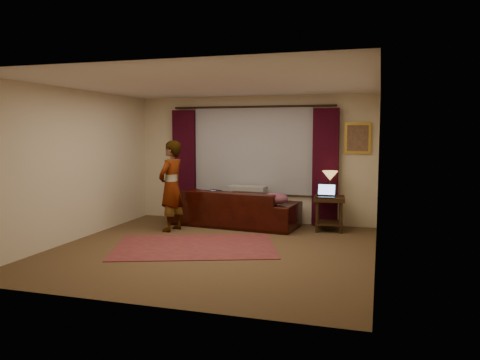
# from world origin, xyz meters

# --- Properties ---
(floor) EXTENTS (5.00, 5.00, 0.01)m
(floor) POSITION_xyz_m (0.00, 0.00, -0.01)
(floor) COLOR brown
(floor) RESTS_ON ground
(ceiling) EXTENTS (5.00, 5.00, 0.02)m
(ceiling) POSITION_xyz_m (0.00, 0.00, 2.60)
(ceiling) COLOR silver
(ceiling) RESTS_ON ground
(wall_back) EXTENTS (5.00, 0.02, 2.60)m
(wall_back) POSITION_xyz_m (0.00, 2.50, 1.30)
(wall_back) COLOR beige
(wall_back) RESTS_ON ground
(wall_front) EXTENTS (5.00, 0.02, 2.60)m
(wall_front) POSITION_xyz_m (0.00, -2.50, 1.30)
(wall_front) COLOR beige
(wall_front) RESTS_ON ground
(wall_left) EXTENTS (0.02, 5.00, 2.60)m
(wall_left) POSITION_xyz_m (-2.50, 0.00, 1.30)
(wall_left) COLOR beige
(wall_left) RESTS_ON ground
(wall_right) EXTENTS (0.02, 5.00, 2.60)m
(wall_right) POSITION_xyz_m (2.50, 0.00, 1.30)
(wall_right) COLOR beige
(wall_right) RESTS_ON ground
(sheer_curtain) EXTENTS (2.50, 0.05, 1.80)m
(sheer_curtain) POSITION_xyz_m (0.00, 2.44, 1.50)
(sheer_curtain) COLOR #95959D
(sheer_curtain) RESTS_ON wall_back
(drape_left) EXTENTS (0.50, 0.14, 2.30)m
(drape_left) POSITION_xyz_m (-1.50, 2.39, 1.18)
(drape_left) COLOR black
(drape_left) RESTS_ON floor
(drape_right) EXTENTS (0.50, 0.14, 2.30)m
(drape_right) POSITION_xyz_m (1.50, 2.39, 1.18)
(drape_right) COLOR black
(drape_right) RESTS_ON floor
(curtain_rod) EXTENTS (0.04, 0.04, 3.40)m
(curtain_rod) POSITION_xyz_m (0.00, 2.39, 2.38)
(curtain_rod) COLOR black
(curtain_rod) RESTS_ON wall_back
(picture_frame) EXTENTS (0.50, 0.04, 0.60)m
(picture_frame) POSITION_xyz_m (2.10, 2.47, 1.75)
(picture_frame) COLOR gold
(picture_frame) RESTS_ON wall_back
(sofa) EXTENTS (2.59, 1.34, 1.01)m
(sofa) POSITION_xyz_m (-0.21, 1.94, 0.50)
(sofa) COLOR black
(sofa) RESTS_ON floor
(throw_blanket) EXTENTS (0.79, 0.37, 0.09)m
(throw_blanket) POSITION_xyz_m (-0.03, 2.16, 1.00)
(throw_blanket) COLOR gray
(throw_blanket) RESTS_ON sofa
(clothing_pile) EXTENTS (0.60, 0.51, 0.22)m
(clothing_pile) POSITION_xyz_m (0.65, 1.65, 0.61)
(clothing_pile) COLOR brown
(clothing_pile) RESTS_ON sofa
(laptop_sofa) EXTENTS (0.39, 0.40, 0.21)m
(laptop_sofa) POSITION_xyz_m (-0.65, 1.75, 0.61)
(laptop_sofa) COLOR black
(laptop_sofa) RESTS_ON sofa
(area_rug) EXTENTS (3.01, 2.49, 0.01)m
(area_rug) POSITION_xyz_m (-0.33, 0.08, 0.01)
(area_rug) COLOR maroon
(area_rug) RESTS_ON floor
(end_table) EXTENTS (0.62, 0.62, 0.65)m
(end_table) POSITION_xyz_m (1.63, 1.98, 0.33)
(end_table) COLOR black
(end_table) RESTS_ON floor
(tiffany_lamp) EXTENTS (0.30, 0.30, 0.48)m
(tiffany_lamp) POSITION_xyz_m (1.62, 2.08, 0.89)
(tiffany_lamp) COLOR olive
(tiffany_lamp) RESTS_ON end_table
(laptop_table) EXTENTS (0.35, 0.38, 0.25)m
(laptop_table) POSITION_xyz_m (1.58, 1.83, 0.78)
(laptop_table) COLOR black
(laptop_table) RESTS_ON end_table
(person) EXTENTS (0.58, 0.58, 1.71)m
(person) POSITION_xyz_m (-1.23, 1.13, 0.85)
(person) COLOR gray
(person) RESTS_ON floor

